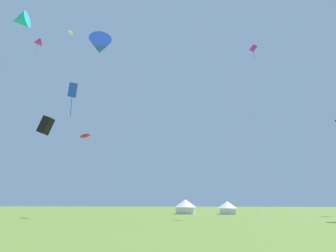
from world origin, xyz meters
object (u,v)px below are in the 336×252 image
at_px(kite_red_parafoil, 85,136).
at_px(kite_magenta_diamond, 254,54).
at_px(kite_cyan_delta, 20,20).
at_px(kite_magenta_delta, 37,42).
at_px(kite_black_box, 46,125).
at_px(festival_tent_center, 227,207).
at_px(kite_blue_delta, 100,46).
at_px(kite_blue_box, 73,90).
at_px(kite_white_parafoil, 70,34).
at_px(festival_tent_left, 185,206).

bearing_deg(kite_red_parafoil, kite_magenta_diamond, 10.57).
relative_size(kite_cyan_delta, kite_red_parafoil, 1.84).
bearing_deg(kite_magenta_delta, kite_black_box, -40.68).
distance_m(kite_red_parafoil, festival_tent_center, 30.70).
xyz_separation_m(kite_red_parafoil, kite_blue_delta, (7.47, -12.32, 9.23)).
bearing_deg(festival_tent_center, kite_red_parafoil, -145.80).
height_order(kite_blue_box, festival_tent_center, kite_blue_box).
bearing_deg(kite_blue_delta, festival_tent_center, 60.55).
distance_m(kite_magenta_diamond, kite_white_parafoil, 37.85).
relative_size(kite_red_parafoil, kite_black_box, 0.97).
xyz_separation_m(kite_blue_box, festival_tent_left, (18.60, 15.23, -20.60)).
relative_size(kite_red_parafoil, kite_blue_delta, 0.56).
xyz_separation_m(kite_red_parafoil, kite_magenta_delta, (-10.94, -0.92, 18.67)).
relative_size(kite_magenta_diamond, kite_blue_delta, 1.27).
distance_m(kite_cyan_delta, kite_magenta_diamond, 38.41).
distance_m(kite_magenta_delta, festival_tent_center, 48.96).
distance_m(kite_cyan_delta, kite_blue_delta, 9.96).
bearing_deg(festival_tent_left, kite_red_parafoil, -133.42).
bearing_deg(kite_blue_box, kite_black_box, -78.21).
bearing_deg(festival_tent_left, kite_blue_delta, -105.04).
distance_m(kite_white_parafoil, kite_blue_delta, 26.53).
xyz_separation_m(kite_blue_box, kite_black_box, (2.03, -9.72, -9.44)).
xyz_separation_m(kite_magenta_diamond, festival_tent_left, (-14.46, 10.41, -27.16)).
distance_m(kite_blue_box, kite_white_parafoil, 15.48).
bearing_deg(festival_tent_left, festival_tent_center, 0.00).
bearing_deg(kite_white_parafoil, kite_magenta_diamond, 1.76).
relative_size(kite_blue_box, kite_black_box, 1.68).
bearing_deg(kite_red_parafoil, festival_tent_center, 34.20).
distance_m(kite_red_parafoil, kite_black_box, 9.17).
distance_m(kite_red_parafoil, kite_blue_delta, 17.12).
xyz_separation_m(kite_magenta_delta, festival_tent_left, (26.00, 16.84, -30.32)).
relative_size(kite_blue_box, kite_magenta_diamond, 0.77).
bearing_deg(kite_magenta_diamond, festival_tent_left, 144.25).
xyz_separation_m(kite_cyan_delta, kite_blue_box, (-2.58, 18.08, -1.84)).
relative_size(kite_cyan_delta, kite_blue_delta, 1.04).
xyz_separation_m(kite_cyan_delta, kite_magenta_diamond, (30.47, 22.90, 4.72)).
height_order(kite_blue_delta, festival_tent_left, kite_blue_delta).
relative_size(festival_tent_left, festival_tent_center, 1.15).
bearing_deg(kite_red_parafoil, kite_white_parafoil, 149.67).
bearing_deg(festival_tent_center, kite_blue_delta, -119.45).
height_order(kite_red_parafoil, kite_blue_delta, kite_blue_delta).
xyz_separation_m(kite_magenta_diamond, kite_white_parafoil, (-36.99, -1.14, 7.95)).
height_order(kite_cyan_delta, kite_red_parafoil, kite_cyan_delta).
bearing_deg(festival_tent_center, kite_black_box, -134.98).
xyz_separation_m(kite_blue_delta, festival_tent_center, (15.95, 28.24, -21.10)).
xyz_separation_m(kite_black_box, festival_tent_center, (24.93, 24.95, -11.37)).
bearing_deg(kite_magenta_delta, festival_tent_center, 26.10).
bearing_deg(kite_black_box, kite_red_parafoil, 80.51).
relative_size(kite_cyan_delta, kite_blue_box, 1.07).
relative_size(kite_black_box, kite_blue_delta, 0.58).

